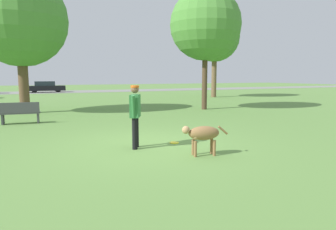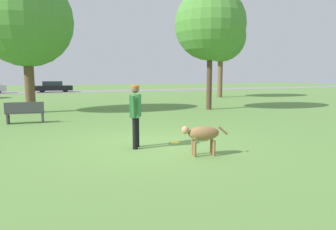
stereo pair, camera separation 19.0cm
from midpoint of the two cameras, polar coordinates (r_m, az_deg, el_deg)
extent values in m
plane|color=#608C42|center=(8.05, -2.92, -5.72)|extent=(120.00, 120.00, 0.00)
cube|color=gray|center=(37.43, -18.91, 4.21)|extent=(120.00, 6.00, 0.01)
cylinder|color=black|center=(7.78, -5.27, -3.18)|extent=(0.18, 0.18, 0.80)
cylinder|color=black|center=(7.55, -5.57, -3.52)|extent=(0.18, 0.18, 0.80)
cube|color=#2D7038|center=(7.57, -5.48, 1.75)|extent=(0.40, 0.49, 0.57)
cylinder|color=#2D7038|center=(7.81, -5.18, 1.93)|extent=(0.17, 0.22, 0.57)
cylinder|color=#2D7038|center=(7.33, -5.81, 1.56)|extent=(0.17, 0.22, 0.57)
sphere|color=brown|center=(7.54, -5.52, 4.91)|extent=(0.27, 0.27, 0.20)
cylinder|color=#D15B19|center=(7.54, -5.53, 5.44)|extent=(0.28, 0.28, 0.06)
ellipsoid|color=olive|center=(6.94, 7.57, -3.46)|extent=(0.79, 0.48, 0.32)
ellipsoid|color=tan|center=(6.89, 5.96, -4.00)|extent=(0.22, 0.26, 0.18)
sphere|color=tan|center=(6.81, 4.13, -2.87)|extent=(0.21, 0.21, 0.18)
cylinder|color=olive|center=(6.87, 5.93, -6.50)|extent=(0.08, 0.08, 0.36)
cylinder|color=olive|center=(7.03, 5.52, -6.16)|extent=(0.08, 0.08, 0.36)
cylinder|color=olive|center=(7.01, 9.54, -6.28)|extent=(0.08, 0.08, 0.36)
cylinder|color=olive|center=(7.17, 9.05, -5.95)|extent=(0.08, 0.08, 0.36)
cylinder|color=olive|center=(7.09, 11.17, -2.91)|extent=(0.25, 0.10, 0.22)
cylinder|color=yellow|center=(8.27, 2.04, -5.30)|extent=(0.26, 0.26, 0.02)
torus|color=yellow|center=(8.27, 2.04, -5.30)|extent=(0.26, 0.26, 0.02)
cylinder|color=brown|center=(26.65, 10.09, 7.22)|extent=(0.43, 0.43, 3.60)
sphere|color=#4C8938|center=(26.87, 10.26, 14.49)|extent=(4.27, 4.27, 4.27)
cylinder|color=#4C3826|center=(16.68, 8.19, 6.45)|extent=(0.29, 0.29, 3.14)
sphere|color=#4C8938|center=(16.91, 8.39, 16.70)|extent=(3.84, 3.84, 3.84)
cylinder|color=brown|center=(16.46, -24.55, 5.33)|extent=(0.47, 0.47, 2.85)
sphere|color=#4C8938|center=(16.68, -25.15, 16.07)|extent=(4.51, 4.51, 4.51)
cube|color=black|center=(36.97, -20.80, 4.83)|extent=(4.12, 1.73, 0.55)
cube|color=#232D38|center=(36.96, -21.03, 5.64)|extent=(2.15, 1.46, 0.50)
cylinder|color=black|center=(37.74, -18.95, 4.68)|extent=(0.60, 0.21, 0.60)
cylinder|color=black|center=(36.32, -18.82, 4.59)|extent=(0.60, 0.21, 0.60)
cylinder|color=black|center=(37.68, -22.68, 4.50)|extent=(0.60, 0.21, 0.60)
cylinder|color=black|center=(36.26, -22.70, 4.41)|extent=(0.60, 0.21, 0.60)
cube|color=#47474C|center=(12.91, -25.16, 0.42)|extent=(1.43, 0.53, 0.05)
cube|color=#47474C|center=(12.71, -25.32, 1.33)|extent=(1.40, 0.18, 0.40)
cube|color=#47474C|center=(13.03, -27.80, -0.65)|extent=(0.09, 0.36, 0.39)
cube|color=#47474C|center=(12.87, -22.37, -0.45)|extent=(0.09, 0.36, 0.39)
camera|label=1|loc=(0.10, -89.24, 0.10)|focal=32.00mm
camera|label=2|loc=(0.10, 90.76, -0.10)|focal=32.00mm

